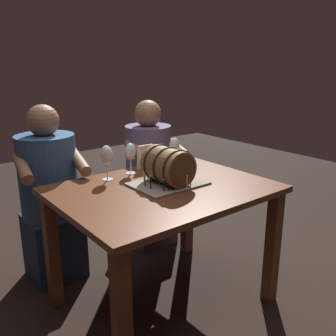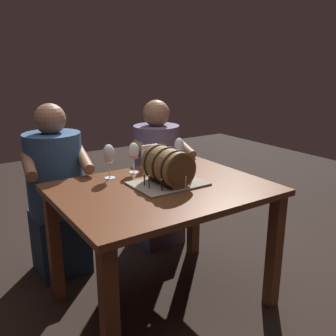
{
  "view_description": "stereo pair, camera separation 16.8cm",
  "coord_description": "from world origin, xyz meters",
  "px_view_note": "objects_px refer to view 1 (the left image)",
  "views": [
    {
      "loc": [
        -1.21,
        -1.56,
        1.44
      ],
      "look_at": [
        0.05,
        0.01,
        0.85
      ],
      "focal_mm": 39.51,
      "sensor_mm": 36.0,
      "label": 1
    },
    {
      "loc": [
        -1.07,
        -1.66,
        1.44
      ],
      "look_at": [
        0.05,
        0.01,
        0.85
      ],
      "focal_mm": 39.51,
      "sensor_mm": 36.0,
      "label": 2
    }
  ],
  "objects_px": {
    "barrel_cake": "(168,168)",
    "person_seated_right": "(149,179)",
    "menu_card": "(144,157)",
    "wine_glass_empty": "(107,156)",
    "person_seated_left": "(50,199)",
    "wine_glass_red": "(174,148)",
    "dining_table": "(163,207)",
    "wine_glass_rose": "(131,153)"
  },
  "relations": [
    {
      "from": "wine_glass_red",
      "to": "menu_card",
      "type": "relative_size",
      "value": 1.24
    },
    {
      "from": "wine_glass_rose",
      "to": "person_seated_right",
      "type": "height_order",
      "value": "person_seated_right"
    },
    {
      "from": "wine_glass_empty",
      "to": "menu_card",
      "type": "height_order",
      "value": "wine_glass_empty"
    },
    {
      "from": "wine_glass_red",
      "to": "person_seated_left",
      "type": "bearing_deg",
      "value": 149.67
    },
    {
      "from": "person_seated_left",
      "to": "wine_glass_rose",
      "type": "bearing_deg",
      "value": -42.17
    },
    {
      "from": "barrel_cake",
      "to": "person_seated_right",
      "type": "xyz_separation_m",
      "value": [
        0.35,
        0.69,
        -0.31
      ]
    },
    {
      "from": "person_seated_right",
      "to": "menu_card",
      "type": "bearing_deg",
      "value": -129.1
    },
    {
      "from": "menu_card",
      "to": "wine_glass_red",
      "type": "bearing_deg",
      "value": -28.51
    },
    {
      "from": "wine_glass_rose",
      "to": "wine_glass_empty",
      "type": "distance_m",
      "value": 0.19
    },
    {
      "from": "dining_table",
      "to": "menu_card",
      "type": "height_order",
      "value": "menu_card"
    },
    {
      "from": "wine_glass_red",
      "to": "menu_card",
      "type": "bearing_deg",
      "value": 151.72
    },
    {
      "from": "barrel_cake",
      "to": "person_seated_left",
      "type": "height_order",
      "value": "person_seated_left"
    },
    {
      "from": "barrel_cake",
      "to": "menu_card",
      "type": "xyz_separation_m",
      "value": [
        0.09,
        0.36,
        -0.02
      ]
    },
    {
      "from": "dining_table",
      "to": "person_seated_right",
      "type": "relative_size",
      "value": 1.02
    },
    {
      "from": "wine_glass_empty",
      "to": "menu_card",
      "type": "bearing_deg",
      "value": 11.72
    },
    {
      "from": "dining_table",
      "to": "person_seated_left",
      "type": "height_order",
      "value": "person_seated_left"
    },
    {
      "from": "wine_glass_red",
      "to": "wine_glass_empty",
      "type": "height_order",
      "value": "wine_glass_empty"
    },
    {
      "from": "wine_glass_empty",
      "to": "menu_card",
      "type": "relative_size",
      "value": 1.32
    },
    {
      "from": "wine_glass_empty",
      "to": "person_seated_left",
      "type": "distance_m",
      "value": 0.56
    },
    {
      "from": "dining_table",
      "to": "wine_glass_red",
      "type": "height_order",
      "value": "wine_glass_red"
    },
    {
      "from": "barrel_cake",
      "to": "person_seated_right",
      "type": "relative_size",
      "value": 0.35
    },
    {
      "from": "barrel_cake",
      "to": "wine_glass_red",
      "type": "height_order",
      "value": "barrel_cake"
    },
    {
      "from": "dining_table",
      "to": "person_seated_right",
      "type": "bearing_deg",
      "value": 60.37
    },
    {
      "from": "wine_glass_empty",
      "to": "person_seated_right",
      "type": "distance_m",
      "value": 0.78
    },
    {
      "from": "wine_glass_empty",
      "to": "person_seated_right",
      "type": "bearing_deg",
      "value": 33.81
    },
    {
      "from": "wine_glass_empty",
      "to": "person_seated_left",
      "type": "relative_size",
      "value": 0.18
    },
    {
      "from": "wine_glass_rose",
      "to": "wine_glass_red",
      "type": "xyz_separation_m",
      "value": [
        0.31,
        -0.05,
        -0.0
      ]
    },
    {
      "from": "wine_glass_empty",
      "to": "person_seated_left",
      "type": "height_order",
      "value": "person_seated_left"
    },
    {
      "from": "menu_card",
      "to": "person_seated_left",
      "type": "xyz_separation_m",
      "value": [
        -0.54,
        0.32,
        -0.27
      ]
    },
    {
      "from": "dining_table",
      "to": "wine_glass_empty",
      "type": "bearing_deg",
      "value": 119.95
    },
    {
      "from": "wine_glass_red",
      "to": "wine_glass_empty",
      "type": "relative_size",
      "value": 0.94
    },
    {
      "from": "wine_glass_rose",
      "to": "person_seated_right",
      "type": "bearing_deg",
      "value": 42.91
    },
    {
      "from": "wine_glass_red",
      "to": "person_seated_right",
      "type": "distance_m",
      "value": 0.54
    },
    {
      "from": "dining_table",
      "to": "wine_glass_rose",
      "type": "height_order",
      "value": "wine_glass_rose"
    },
    {
      "from": "dining_table",
      "to": "wine_glass_rose",
      "type": "bearing_deg",
      "value": 89.16
    },
    {
      "from": "dining_table",
      "to": "menu_card",
      "type": "xyz_separation_m",
      "value": [
        0.14,
        0.38,
        0.2
      ]
    },
    {
      "from": "wine_glass_red",
      "to": "menu_card",
      "type": "height_order",
      "value": "wine_glass_red"
    },
    {
      "from": "barrel_cake",
      "to": "wine_glass_rose",
      "type": "bearing_deg",
      "value": 97.31
    },
    {
      "from": "person_seated_right",
      "to": "dining_table",
      "type": "bearing_deg",
      "value": -119.63
    },
    {
      "from": "barrel_cake",
      "to": "person_seated_right",
      "type": "height_order",
      "value": "person_seated_right"
    },
    {
      "from": "barrel_cake",
      "to": "wine_glass_rose",
      "type": "relative_size",
      "value": 2.07
    },
    {
      "from": "dining_table",
      "to": "barrel_cake",
      "type": "bearing_deg",
      "value": 17.86
    }
  ]
}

